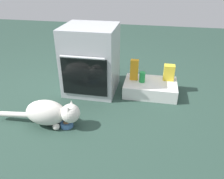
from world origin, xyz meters
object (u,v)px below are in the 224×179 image
object	(u,v)px
soda_can	(142,77)
juice_carton	(134,70)
snack_bag	(169,73)
cat	(50,113)
pantry_cabinet	(150,88)
food_bowl	(67,124)
oven	(91,60)

from	to	relation	value
soda_can	juice_carton	bearing A→B (deg)	152.76
soda_can	snack_bag	xyz separation A→B (m)	(0.30, 0.12, 0.03)
cat	juice_carton	size ratio (longest dim) A/B	3.31
pantry_cabinet	food_bowl	world-z (taller)	pantry_cabinet
oven	pantry_cabinet	xyz separation A→B (m)	(0.69, 0.03, -0.30)
food_bowl	juice_carton	world-z (taller)	juice_carton
juice_carton	snack_bag	size ratio (longest dim) A/B	1.33
cat	soda_can	xyz separation A→B (m)	(0.77, 0.77, 0.07)
oven	snack_bag	size ratio (longest dim) A/B	4.19
food_bowl	soda_can	size ratio (longest dim) A/B	0.99
soda_can	juice_carton	distance (m)	0.13
pantry_cabinet	food_bowl	bearing A→B (deg)	-133.01
juice_carton	cat	bearing A→B (deg)	-129.33
snack_bag	cat	bearing A→B (deg)	-140.30
oven	juice_carton	size ratio (longest dim) A/B	3.14
pantry_cabinet	juice_carton	size ratio (longest dim) A/B	2.47
oven	pantry_cabinet	size ratio (longest dim) A/B	1.27
cat	snack_bag	distance (m)	1.39
pantry_cabinet	juice_carton	world-z (taller)	juice_carton
pantry_cabinet	soda_can	bearing A→B (deg)	-173.87
soda_can	cat	bearing A→B (deg)	-135.03
juice_carton	soda_can	bearing A→B (deg)	-27.24
pantry_cabinet	snack_bag	bearing A→B (deg)	28.12
soda_can	snack_bag	distance (m)	0.32
pantry_cabinet	cat	distance (m)	1.17
food_bowl	soda_can	world-z (taller)	soda_can
soda_can	juice_carton	xyz separation A→B (m)	(-0.10, 0.05, 0.06)
oven	snack_bag	bearing A→B (deg)	8.75
oven	soda_can	xyz separation A→B (m)	(0.59, 0.02, -0.17)
pantry_cabinet	soda_can	size ratio (longest dim) A/B	4.93
snack_bag	oven	bearing A→B (deg)	-171.25
pantry_cabinet	cat	world-z (taller)	cat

